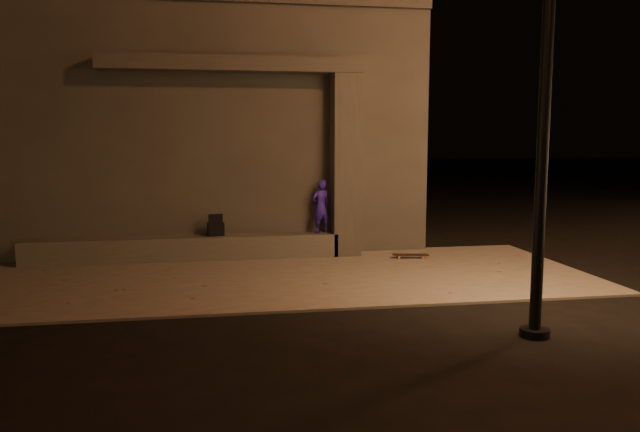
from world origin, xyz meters
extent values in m
plane|color=black|center=(0.00, 0.00, 0.00)|extent=(120.00, 120.00, 0.00)
cube|color=#625D57|center=(0.00, 2.00, 0.02)|extent=(11.00, 4.40, 0.04)
cube|color=#3B3936|center=(-1.00, 6.50, 2.60)|extent=(9.00, 5.00, 5.20)
cube|color=#4B4A44|center=(-1.50, 3.75, 0.27)|extent=(6.00, 0.55, 0.45)
cube|color=#3B3936|center=(1.70, 3.75, 1.84)|extent=(0.55, 0.55, 3.60)
cube|color=#3B3936|center=(-0.50, 3.80, 3.78)|extent=(5.00, 0.70, 0.28)
imported|color=#2D1AAC|center=(1.20, 3.75, 1.03)|extent=(0.46, 0.37, 1.07)
cube|color=black|center=(-0.89, 3.75, 0.62)|extent=(0.34, 0.24, 0.26)
cube|color=black|center=(-0.89, 3.75, 0.84)|extent=(0.28, 0.08, 0.18)
cube|color=black|center=(2.88, 3.10, 0.11)|extent=(0.72, 0.30, 0.01)
cylinder|color=#B57648|center=(3.12, 3.12, 0.06)|extent=(0.05, 0.04, 0.05)
cylinder|color=#B57648|center=(3.10, 2.99, 0.06)|extent=(0.05, 0.04, 0.05)
cylinder|color=#B57648|center=(2.66, 3.21, 0.06)|extent=(0.05, 0.04, 0.05)
cylinder|color=#B57648|center=(2.64, 3.08, 0.06)|extent=(0.05, 0.04, 0.05)
cube|color=#99999E|center=(3.11, 3.06, 0.09)|extent=(0.07, 0.15, 0.01)
cube|color=#99999E|center=(2.65, 3.14, 0.09)|extent=(0.07, 0.15, 0.01)
cylinder|color=black|center=(2.88, -1.71, 3.19)|extent=(0.14, 0.14, 6.38)
cylinder|color=black|center=(2.88, -1.71, 0.05)|extent=(0.36, 0.36, 0.10)
camera|label=1|loc=(-0.93, -8.47, 2.39)|focal=35.00mm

